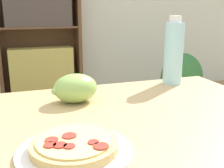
# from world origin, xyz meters

# --- Properties ---
(dining_table) EXTENTS (1.25, 0.82, 0.74)m
(dining_table) POSITION_xyz_m (0.10, -0.05, 0.64)
(dining_table) COLOR tan
(dining_table) RESTS_ON ground_plane
(pizza_on_plate) EXTENTS (0.25, 0.25, 0.04)m
(pizza_on_plate) POSITION_xyz_m (0.03, -0.17, 0.76)
(pizza_on_plate) COLOR white
(pizza_on_plate) RESTS_ON dining_table
(grape_bunch) EXTENTS (0.16, 0.11, 0.10)m
(grape_bunch) POSITION_xyz_m (0.11, 0.18, 0.79)
(grape_bunch) COLOR #93BC5B
(grape_bunch) RESTS_ON dining_table
(drink_bottle) EXTENTS (0.08, 0.08, 0.28)m
(drink_bottle) POSITION_xyz_m (0.54, 0.29, 0.87)
(drink_bottle) COLOR #A3DBEA
(drink_bottle) RESTS_ON dining_table
(bookshelf) EXTENTS (0.88, 0.29, 1.69)m
(bookshelf) POSITION_xyz_m (0.17, 2.45, 0.77)
(bookshelf) COLOR brown
(bookshelf) RESTS_ON ground_plane
(potted_plant_floor) EXTENTS (0.44, 0.37, 0.61)m
(potted_plant_floor) POSITION_xyz_m (1.50, 1.70, 0.31)
(potted_plant_floor) COLOR #70665B
(potted_plant_floor) RESTS_ON ground_plane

